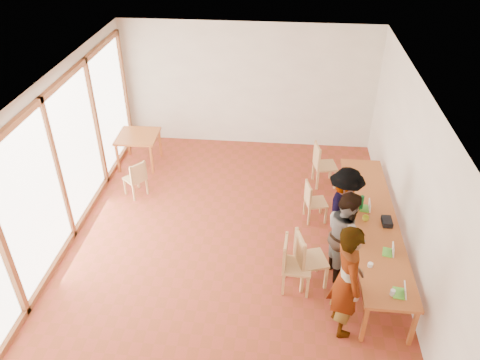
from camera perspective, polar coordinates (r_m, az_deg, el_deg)
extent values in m
plane|color=#963724|center=(8.65, -1.33, -8.05)|extent=(8.00, 8.00, 0.00)
cube|color=#F0E7CF|center=(11.28, 1.00, 11.40)|extent=(6.00, 0.10, 3.00)
cube|color=#F0E7CF|center=(7.99, 20.41, -0.86)|extent=(0.10, 8.00, 3.00)
cube|color=white|center=(8.58, -21.52, 1.34)|extent=(0.10, 8.00, 3.00)
cube|color=white|center=(7.02, -1.65, 10.76)|extent=(6.00, 8.00, 0.04)
cube|color=#A15023|center=(8.38, 15.97, -4.76)|extent=(0.80, 4.00, 0.05)
cube|color=#A15023|center=(7.18, 14.90, -16.62)|extent=(0.06, 0.06, 0.70)
cube|color=#A15023|center=(10.10, 12.28, 0.41)|extent=(0.06, 0.06, 0.70)
cube|color=#A15023|center=(7.33, 20.35, -16.55)|extent=(0.06, 0.06, 0.70)
cube|color=#A15023|center=(10.21, 16.06, 0.20)|extent=(0.06, 0.06, 0.70)
cube|color=#A15023|center=(10.89, -12.38, 5.24)|extent=(0.90, 0.90, 0.05)
cube|color=#A15023|center=(10.87, -14.67, 2.58)|extent=(0.05, 0.05, 0.70)
cube|color=#A15023|center=(11.51, -13.48, 4.57)|extent=(0.05, 0.05, 0.70)
cube|color=#A15023|center=(10.63, -10.71, 2.41)|extent=(0.05, 0.05, 0.70)
cube|color=#A15023|center=(11.28, -9.71, 4.44)|extent=(0.05, 0.05, 0.70)
cube|color=tan|center=(7.64, 6.97, -10.40)|extent=(0.48, 0.48, 0.04)
cube|color=tan|center=(7.47, 5.52, -8.81)|extent=(0.07, 0.45, 0.47)
cube|color=tan|center=(7.76, 8.68, -9.58)|extent=(0.59, 0.59, 0.04)
cube|color=tan|center=(7.52, 7.30, -8.34)|extent=(0.18, 0.46, 0.49)
cube|color=tan|center=(9.15, 9.25, -2.71)|extent=(0.47, 0.47, 0.04)
cube|color=tan|center=(8.98, 8.30, -1.66)|extent=(0.12, 0.39, 0.41)
cube|color=tan|center=(10.19, 10.35, 1.73)|extent=(0.53, 0.53, 0.04)
cube|color=tan|center=(10.01, 9.36, 2.94)|extent=(0.13, 0.45, 0.47)
cube|color=tan|center=(9.98, -12.69, 0.18)|extent=(0.54, 0.54, 0.04)
cube|color=tan|center=(9.73, -12.29, 0.86)|extent=(0.28, 0.32, 0.40)
imported|color=gray|center=(6.86, 12.90, -11.85)|extent=(0.59, 0.77, 1.89)
imported|color=gray|center=(7.83, 12.74, -6.45)|extent=(0.76, 0.89, 1.62)
imported|color=gray|center=(8.36, 12.49, -3.51)|extent=(0.88, 1.18, 1.62)
cube|color=#59C134|center=(7.14, 18.76, -12.93)|extent=(0.18, 0.24, 0.02)
cube|color=white|center=(7.10, 19.51, -12.54)|extent=(0.09, 0.21, 0.18)
cube|color=#59C134|center=(7.74, 17.53, -8.40)|extent=(0.19, 0.24, 0.02)
cube|color=white|center=(7.69, 18.18, -8.06)|extent=(0.10, 0.20, 0.18)
cube|color=#59C134|center=(8.56, 14.94, -3.36)|extent=(0.19, 0.24, 0.02)
cube|color=white|center=(8.51, 15.53, -3.00)|extent=(0.10, 0.21, 0.18)
imported|color=yellow|center=(8.27, 15.05, -4.54)|extent=(0.13, 0.13, 0.09)
cylinder|color=#116129|center=(8.46, 14.60, -2.69)|extent=(0.07, 0.07, 0.28)
cylinder|color=silver|center=(7.07, 18.11, -12.90)|extent=(0.07, 0.07, 0.09)
cylinder|color=white|center=(7.42, 15.60, -9.94)|extent=(0.08, 0.08, 0.06)
cube|color=#CB448D|center=(9.27, 14.63, -0.19)|extent=(0.05, 0.10, 0.01)
cube|color=black|center=(8.30, 17.48, -4.86)|extent=(0.16, 0.26, 0.09)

